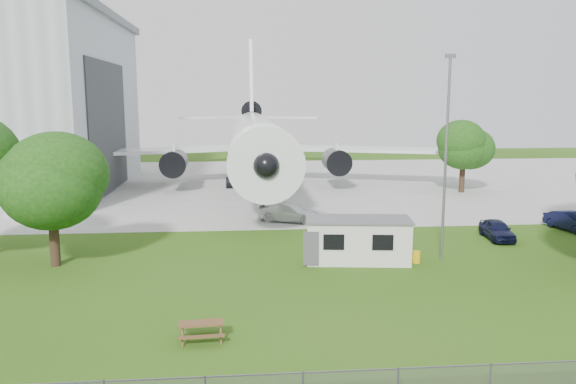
{
  "coord_description": "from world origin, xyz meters",
  "views": [
    {
      "loc": [
        -3.89,
        -25.5,
        9.62
      ],
      "look_at": [
        -0.91,
        8.0,
        4.0
      ],
      "focal_mm": 35.0,
      "sensor_mm": 36.0,
      "label": 1
    }
  ],
  "objects": [
    {
      "name": "ground",
      "position": [
        0.0,
        0.0,
        0.0
      ],
      "size": [
        160.0,
        160.0,
        0.0
      ],
      "primitive_type": "plane",
      "color": "#3C6517"
    },
    {
      "name": "concrete_apron",
      "position": [
        0.0,
        38.0,
        0.01
      ],
      "size": [
        120.0,
        46.0,
        0.03
      ],
      "primitive_type": "cube",
      "color": "#B7B7B2",
      "rests_on": "ground"
    },
    {
      "name": "airliner",
      "position": [
        -2.0,
        35.86,
        5.27
      ],
      "size": [
        46.36,
        47.73,
        17.69
      ],
      "color": "white",
      "rests_on": "ground"
    },
    {
      "name": "site_cabin",
      "position": [
        3.14,
        6.41,
        1.31
      ],
      "size": [
        6.89,
        3.43,
        2.62
      ],
      "color": "silver",
      "rests_on": "ground"
    },
    {
      "name": "picnic_west",
      "position": [
        -5.46,
        -3.99,
        0.0
      ],
      "size": [
        1.89,
        1.61,
        0.76
      ],
      "primitive_type": null,
      "rotation": [
        0.0,
        0.0,
        0.06
      ],
      "color": "brown",
      "rests_on": "ground"
    },
    {
      "name": "lamp_mast",
      "position": [
        8.2,
        6.2,
        6.0
      ],
      "size": [
        0.16,
        0.16,
        12.0
      ],
      "primitive_type": "cylinder",
      "color": "slate",
      "rests_on": "ground"
    },
    {
      "name": "tree_west_small",
      "position": [
        -14.57,
        7.11,
        4.94
      ],
      "size": [
        6.25,
        6.25,
        8.08
      ],
      "color": "#382619",
      "rests_on": "ground"
    },
    {
      "name": "tree_far_apron",
      "position": [
        19.12,
        30.04,
        4.9
      ],
      "size": [
        6.23,
        6.23,
        8.03
      ],
      "color": "#382619",
      "rests_on": "ground"
    },
    {
      "name": "car_ne_hatch",
      "position": [
        13.84,
        10.81,
        0.66
      ],
      "size": [
        1.92,
        4.02,
        1.33
      ],
      "primitive_type": "imported",
      "rotation": [
        0.0,
        0.0,
        -0.09
      ],
      "color": "black",
      "rests_on": "ground"
    },
    {
      "name": "car_ne_sedan",
      "position": [
        20.43,
        12.8,
        0.69
      ],
      "size": [
        2.33,
        4.38,
        1.37
      ],
      "primitive_type": "imported",
      "rotation": [
        0.0,
        0.0,
        0.22
      ],
      "color": "black",
      "rests_on": "ground"
    },
    {
      "name": "car_apron_van",
      "position": [
        0.07,
        17.66,
        0.73
      ],
      "size": [
        5.44,
        3.86,
        1.46
      ],
      "primitive_type": "imported",
      "rotation": [
        0.0,
        0.0,
        1.17
      ],
      "color": "white",
      "rests_on": "ground"
    }
  ]
}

